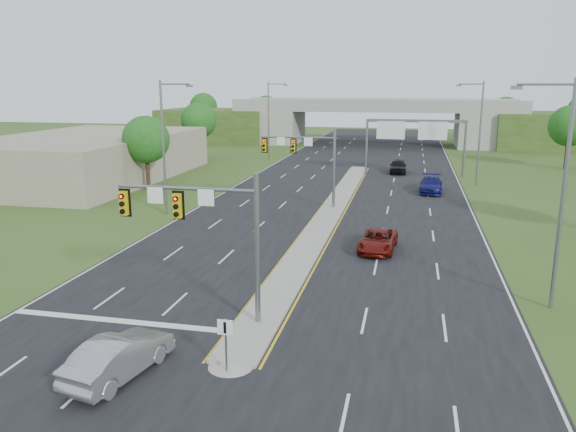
% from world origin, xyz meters
% --- Properties ---
extents(ground, '(240.00, 240.00, 0.00)m').
position_xyz_m(ground, '(0.00, 0.00, 0.00)').
color(ground, '#32491A').
rests_on(ground, ground).
extents(road, '(24.00, 160.00, 0.02)m').
position_xyz_m(road, '(0.00, 35.00, 0.01)').
color(road, black).
rests_on(road, ground).
extents(median, '(2.00, 54.00, 0.16)m').
position_xyz_m(median, '(0.00, 23.00, 0.10)').
color(median, gray).
rests_on(median, road).
extents(median_nose, '(2.00, 2.00, 0.16)m').
position_xyz_m(median_nose, '(0.00, -4.00, 0.10)').
color(median_nose, gray).
rests_on(median_nose, road).
extents(lane_markings, '(23.72, 160.00, 0.01)m').
position_xyz_m(lane_markings, '(-0.60, 28.91, 0.02)').
color(lane_markings, gold).
rests_on(lane_markings, road).
extents(signal_mast_near, '(6.62, 0.60, 7.00)m').
position_xyz_m(signal_mast_near, '(-2.26, -0.07, 4.73)').
color(signal_mast_near, slate).
rests_on(signal_mast_near, ground).
extents(signal_mast_far, '(6.62, 0.60, 7.00)m').
position_xyz_m(signal_mast_far, '(-2.26, 24.93, 4.73)').
color(signal_mast_far, slate).
rests_on(signal_mast_far, ground).
extents(keep_right_sign, '(0.60, 0.13, 2.20)m').
position_xyz_m(keep_right_sign, '(0.00, -4.53, 1.52)').
color(keep_right_sign, slate).
rests_on(keep_right_sign, ground).
extents(sign_gantry, '(11.58, 0.44, 6.67)m').
position_xyz_m(sign_gantry, '(6.68, 44.92, 5.24)').
color(sign_gantry, slate).
rests_on(sign_gantry, ground).
extents(overpass, '(80.00, 14.00, 8.10)m').
position_xyz_m(overpass, '(0.00, 80.00, 3.55)').
color(overpass, gray).
rests_on(overpass, ground).
extents(lightpole_l_mid, '(2.85, 0.25, 11.00)m').
position_xyz_m(lightpole_l_mid, '(-13.30, 20.00, 6.10)').
color(lightpole_l_mid, slate).
rests_on(lightpole_l_mid, ground).
extents(lightpole_l_far, '(2.85, 0.25, 11.00)m').
position_xyz_m(lightpole_l_far, '(-13.30, 55.00, 6.10)').
color(lightpole_l_far, slate).
rests_on(lightpole_l_far, ground).
extents(lightpole_r_near, '(2.85, 0.25, 11.00)m').
position_xyz_m(lightpole_r_near, '(13.30, 5.00, 6.10)').
color(lightpole_r_near, slate).
rests_on(lightpole_r_near, ground).
extents(lightpole_r_far, '(2.85, 0.25, 11.00)m').
position_xyz_m(lightpole_r_far, '(13.30, 40.00, 6.10)').
color(lightpole_r_far, slate).
rests_on(lightpole_r_far, ground).
extents(tree_l_near, '(4.80, 4.80, 7.60)m').
position_xyz_m(tree_l_near, '(-20.00, 30.00, 5.18)').
color(tree_l_near, '#382316').
rests_on(tree_l_near, ground).
extents(tree_l_mid, '(5.20, 5.20, 8.12)m').
position_xyz_m(tree_l_mid, '(-24.00, 55.00, 5.51)').
color(tree_l_mid, '#382316').
rests_on(tree_l_mid, ground).
extents(tree_r_mid, '(5.20, 5.20, 8.12)m').
position_xyz_m(tree_r_mid, '(26.00, 55.00, 5.51)').
color(tree_r_mid, '#382316').
rests_on(tree_r_mid, ground).
extents(tree_back_a, '(6.00, 6.00, 8.85)m').
position_xyz_m(tree_back_a, '(-38.00, 94.00, 5.84)').
color(tree_back_a, '#382316').
rests_on(tree_back_a, ground).
extents(tree_back_b, '(5.60, 5.60, 8.32)m').
position_xyz_m(tree_back_b, '(-24.00, 94.00, 5.51)').
color(tree_back_b, '#382316').
rests_on(tree_back_b, ground).
extents(tree_back_c, '(5.60, 5.60, 8.32)m').
position_xyz_m(tree_back_c, '(24.00, 94.00, 5.51)').
color(tree_back_c, '#382316').
rests_on(tree_back_c, ground).
extents(commercial_building, '(18.00, 30.00, 5.00)m').
position_xyz_m(commercial_building, '(-30.00, 35.00, 2.50)').
color(commercial_building, gray).
rests_on(commercial_building, ground).
extents(car_silver, '(2.60, 5.06, 1.59)m').
position_xyz_m(car_silver, '(-3.84, -5.55, 0.81)').
color(car_silver, gray).
rests_on(car_silver, road).
extents(car_far_a, '(2.58, 4.96, 1.34)m').
position_xyz_m(car_far_a, '(4.59, 12.98, 0.69)').
color(car_far_a, '#5B0D09').
rests_on(car_far_a, road).
extents(car_far_b, '(2.43, 5.46, 1.56)m').
position_xyz_m(car_far_b, '(8.59, 34.70, 0.80)').
color(car_far_b, '#0D0D4E').
rests_on(car_far_b, road).
extents(car_far_c, '(2.03, 4.91, 1.66)m').
position_xyz_m(car_far_c, '(4.97, 46.99, 0.85)').
color(car_far_c, black).
rests_on(car_far_c, road).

